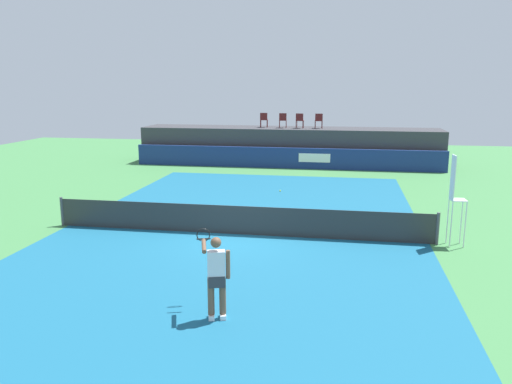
{
  "coord_description": "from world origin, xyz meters",
  "views": [
    {
      "loc": [
        3.31,
        -15.55,
        4.8
      ],
      "look_at": [
        0.25,
        2.0,
        1.0
      ],
      "focal_mm": 35.6,
      "sensor_mm": 36.0,
      "label": 1
    }
  ],
  "objects_px": {
    "spectator_chair_far_left": "(264,119)",
    "tennis_ball": "(280,191)",
    "net_post_near": "(62,211)",
    "spectator_chair_right": "(319,120)",
    "umpire_chair": "(455,194)",
    "tennis_player": "(216,275)",
    "net_post_far": "(438,229)",
    "spectator_chair_left": "(283,120)",
    "spectator_chair_center": "(300,120)"
  },
  "relations": [
    {
      "from": "spectator_chair_far_left",
      "to": "tennis_ball",
      "type": "distance_m",
      "value": 9.05
    },
    {
      "from": "net_post_near",
      "to": "spectator_chair_right",
      "type": "bearing_deg",
      "value": 62.21
    },
    {
      "from": "umpire_chair",
      "to": "tennis_player",
      "type": "xyz_separation_m",
      "value": [
        -5.81,
        -5.99,
        -0.63
      ]
    },
    {
      "from": "net_post_far",
      "to": "tennis_ball",
      "type": "bearing_deg",
      "value": 129.48
    },
    {
      "from": "spectator_chair_left",
      "to": "net_post_far",
      "type": "xyz_separation_m",
      "value": [
        6.6,
        -15.13,
        -2.19
      ]
    },
    {
      "from": "spectator_chair_far_left",
      "to": "spectator_chair_left",
      "type": "relative_size",
      "value": 1.0
    },
    {
      "from": "spectator_chair_left",
      "to": "umpire_chair",
      "type": "xyz_separation_m",
      "value": [
        7.01,
        -15.14,
        -1.11
      ]
    },
    {
      "from": "tennis_player",
      "to": "spectator_chair_right",
      "type": "bearing_deg",
      "value": 87.41
    },
    {
      "from": "tennis_ball",
      "to": "spectator_chair_center",
      "type": "bearing_deg",
      "value": 89.12
    },
    {
      "from": "spectator_chair_center",
      "to": "tennis_player",
      "type": "distance_m",
      "value": 21.1
    },
    {
      "from": "spectator_chair_far_left",
      "to": "spectator_chair_right",
      "type": "height_order",
      "value": "same"
    },
    {
      "from": "spectator_chair_center",
      "to": "net_post_far",
      "type": "relative_size",
      "value": 0.89
    },
    {
      "from": "spectator_chair_right",
      "to": "net_post_far",
      "type": "bearing_deg",
      "value": -73.64
    },
    {
      "from": "spectator_chair_center",
      "to": "net_post_near",
      "type": "xyz_separation_m",
      "value": [
        -6.83,
        -15.03,
        -2.19
      ]
    },
    {
      "from": "umpire_chair",
      "to": "spectator_chair_far_left",
      "type": "bearing_deg",
      "value": 118.18
    },
    {
      "from": "spectator_chair_left",
      "to": "tennis_ball",
      "type": "bearing_deg",
      "value": -83.72
    },
    {
      "from": "spectator_chair_right",
      "to": "tennis_ball",
      "type": "bearing_deg",
      "value": -98.69
    },
    {
      "from": "spectator_chair_center",
      "to": "spectator_chair_far_left",
      "type": "bearing_deg",
      "value": 173.17
    },
    {
      "from": "umpire_chair",
      "to": "spectator_chair_center",
      "type": "bearing_deg",
      "value": 111.69
    },
    {
      "from": "umpire_chair",
      "to": "net_post_near",
      "type": "height_order",
      "value": "umpire_chair"
    },
    {
      "from": "tennis_player",
      "to": "tennis_ball",
      "type": "relative_size",
      "value": 26.03
    },
    {
      "from": "spectator_chair_left",
      "to": "spectator_chair_center",
      "type": "relative_size",
      "value": 1.0
    },
    {
      "from": "spectator_chair_center",
      "to": "net_post_near",
      "type": "relative_size",
      "value": 0.89
    },
    {
      "from": "umpire_chair",
      "to": "net_post_near",
      "type": "xyz_separation_m",
      "value": [
        -12.81,
        0.01,
        -1.09
      ]
    },
    {
      "from": "net_post_near",
      "to": "tennis_ball",
      "type": "height_order",
      "value": "net_post_near"
    },
    {
      "from": "spectator_chair_far_left",
      "to": "net_post_near",
      "type": "bearing_deg",
      "value": -106.78
    },
    {
      "from": "spectator_chair_right",
      "to": "net_post_near",
      "type": "relative_size",
      "value": 0.89
    },
    {
      "from": "tennis_player",
      "to": "tennis_ball",
      "type": "xyz_separation_m",
      "value": [
        -0.3,
        12.9,
        -0.92
      ]
    },
    {
      "from": "spectator_chair_center",
      "to": "spectator_chair_left",
      "type": "bearing_deg",
      "value": 174.75
    },
    {
      "from": "spectator_chair_left",
      "to": "umpire_chair",
      "type": "distance_m",
      "value": 16.72
    },
    {
      "from": "spectator_chair_right",
      "to": "spectator_chair_left",
      "type": "bearing_deg",
      "value": 179.59
    },
    {
      "from": "net_post_far",
      "to": "spectator_chair_left",
      "type": "bearing_deg",
      "value": 113.56
    },
    {
      "from": "spectator_chair_center",
      "to": "net_post_near",
      "type": "distance_m",
      "value": 16.66
    },
    {
      "from": "spectator_chair_far_left",
      "to": "spectator_chair_center",
      "type": "xyz_separation_m",
      "value": [
        2.22,
        -0.27,
        0.0
      ]
    },
    {
      "from": "spectator_chair_center",
      "to": "net_post_far",
      "type": "height_order",
      "value": "spectator_chair_center"
    },
    {
      "from": "net_post_far",
      "to": "spectator_chair_far_left",
      "type": "bearing_deg",
      "value": 116.97
    },
    {
      "from": "spectator_chair_left",
      "to": "tennis_player",
      "type": "xyz_separation_m",
      "value": [
        1.2,
        -21.12,
        -1.73
      ]
    },
    {
      "from": "tennis_ball",
      "to": "net_post_far",
      "type": "bearing_deg",
      "value": -50.52
    },
    {
      "from": "spectator_chair_far_left",
      "to": "spectator_chair_left",
      "type": "height_order",
      "value": "same"
    },
    {
      "from": "net_post_near",
      "to": "net_post_far",
      "type": "relative_size",
      "value": 1.0
    },
    {
      "from": "spectator_chair_center",
      "to": "umpire_chair",
      "type": "relative_size",
      "value": 0.32
    },
    {
      "from": "spectator_chair_far_left",
      "to": "tennis_ball",
      "type": "relative_size",
      "value": 13.06
    },
    {
      "from": "spectator_chair_far_left",
      "to": "tennis_ball",
      "type": "height_order",
      "value": "spectator_chair_far_left"
    },
    {
      "from": "umpire_chair",
      "to": "net_post_near",
      "type": "relative_size",
      "value": 2.76
    },
    {
      "from": "spectator_chair_far_left",
      "to": "net_post_far",
      "type": "bearing_deg",
      "value": -63.03
    },
    {
      "from": "spectator_chair_center",
      "to": "spectator_chair_right",
      "type": "height_order",
      "value": "same"
    },
    {
      "from": "spectator_chair_left",
      "to": "spectator_chair_right",
      "type": "height_order",
      "value": "same"
    },
    {
      "from": "spectator_chair_right",
      "to": "umpire_chair",
      "type": "relative_size",
      "value": 0.32
    },
    {
      "from": "umpire_chair",
      "to": "net_post_far",
      "type": "height_order",
      "value": "umpire_chair"
    },
    {
      "from": "spectator_chair_far_left",
      "to": "tennis_ball",
      "type": "xyz_separation_m",
      "value": [
        2.1,
        -8.39,
        -2.66
      ]
    }
  ]
}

